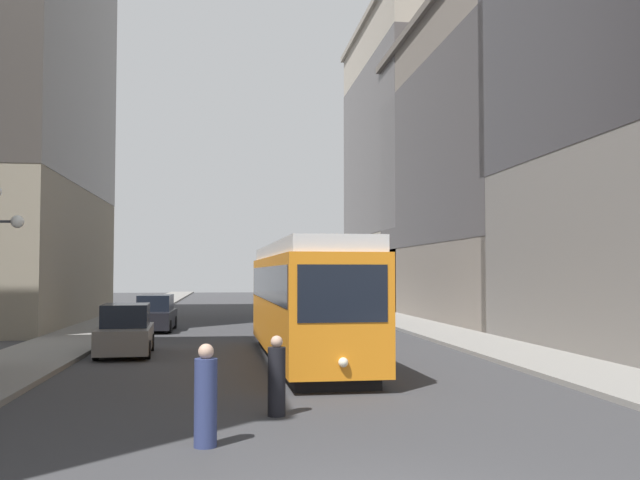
{
  "coord_description": "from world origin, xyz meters",
  "views": [
    {
      "loc": [
        -1.92,
        -8.61,
        2.93
      ],
      "look_at": [
        0.21,
        7.56,
        3.69
      ],
      "focal_mm": 39.96,
      "sensor_mm": 36.0,
      "label": 1
    }
  ],
  "objects_px": {
    "streetcar": "(305,298)",
    "pedestrian_crossing_near": "(206,399)",
    "parked_car_left_mid": "(126,331)",
    "parked_car_left_near": "(155,314)",
    "pedestrian_crossing_far": "(277,378)",
    "transit_bus": "(322,290)"
  },
  "relations": [
    {
      "from": "transit_bus",
      "to": "pedestrian_crossing_far",
      "type": "xyz_separation_m",
      "value": [
        -4.44,
        -25.92,
        -1.18
      ]
    },
    {
      "from": "streetcar",
      "to": "parked_car_left_near",
      "type": "xyz_separation_m",
      "value": [
        -6.18,
        13.41,
        -1.26
      ]
    },
    {
      "from": "parked_car_left_mid",
      "to": "pedestrian_crossing_far",
      "type": "height_order",
      "value": "parked_car_left_mid"
    },
    {
      "from": "parked_car_left_mid",
      "to": "parked_car_left_near",
      "type": "bearing_deg",
      "value": 86.71
    },
    {
      "from": "pedestrian_crossing_far",
      "to": "pedestrian_crossing_near",
      "type": "bearing_deg",
      "value": 93.52
    },
    {
      "from": "parked_car_left_near",
      "to": "pedestrian_crossing_near",
      "type": "height_order",
      "value": "parked_car_left_near"
    },
    {
      "from": "transit_bus",
      "to": "parked_car_left_mid",
      "type": "xyz_separation_m",
      "value": [
        -9.05,
        -14.38,
        -1.1
      ]
    },
    {
      "from": "parked_car_left_mid",
      "to": "pedestrian_crossing_near",
      "type": "distance_m",
      "value": 14.35
    },
    {
      "from": "pedestrian_crossing_near",
      "to": "parked_car_left_near",
      "type": "bearing_deg",
      "value": 61.45
    },
    {
      "from": "streetcar",
      "to": "pedestrian_crossing_near",
      "type": "bearing_deg",
      "value": -105.97
    },
    {
      "from": "pedestrian_crossing_near",
      "to": "pedestrian_crossing_far",
      "type": "bearing_deg",
      "value": 24.66
    },
    {
      "from": "streetcar",
      "to": "pedestrian_crossing_far",
      "type": "relative_size",
      "value": 8.32
    },
    {
      "from": "transit_bus",
      "to": "pedestrian_crossing_far",
      "type": "relative_size",
      "value": 7.26
    },
    {
      "from": "transit_bus",
      "to": "pedestrian_crossing_far",
      "type": "distance_m",
      "value": 26.32
    },
    {
      "from": "streetcar",
      "to": "pedestrian_crossing_near",
      "type": "height_order",
      "value": "streetcar"
    },
    {
      "from": "transit_bus",
      "to": "parked_car_left_near",
      "type": "bearing_deg",
      "value": -160.21
    },
    {
      "from": "parked_car_left_mid",
      "to": "pedestrian_crossing_near",
      "type": "height_order",
      "value": "parked_car_left_mid"
    },
    {
      "from": "streetcar",
      "to": "pedestrian_crossing_far",
      "type": "distance_m",
      "value": 9.16
    },
    {
      "from": "parked_car_left_near",
      "to": "parked_car_left_mid",
      "type": "relative_size",
      "value": 1.1
    },
    {
      "from": "streetcar",
      "to": "parked_car_left_mid",
      "type": "xyz_separation_m",
      "value": [
        -6.18,
        2.61,
        -1.26
      ]
    },
    {
      "from": "pedestrian_crossing_near",
      "to": "pedestrian_crossing_far",
      "type": "relative_size",
      "value": 1.06
    },
    {
      "from": "streetcar",
      "to": "pedestrian_crossing_near",
      "type": "relative_size",
      "value": 7.88
    }
  ]
}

